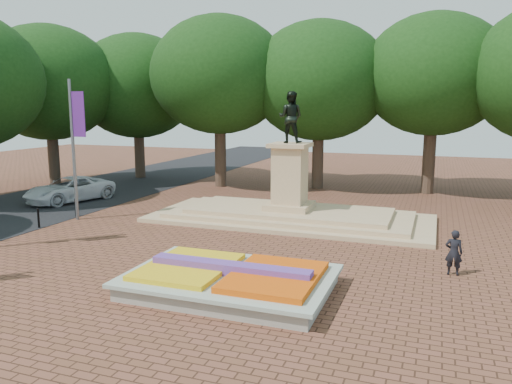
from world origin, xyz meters
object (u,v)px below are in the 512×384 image
at_px(pedestrian, 454,253).
at_px(monument, 289,203).
at_px(flower_bed, 231,280).
at_px(van, 69,189).

bearing_deg(pedestrian, monument, -36.81).
distance_m(flower_bed, pedestrian, 7.69).
height_order(monument, pedestrian, monument).
relative_size(monument, van, 2.63).
xyz_separation_m(van, pedestrian, (21.44, -6.26, 0.05)).
height_order(flower_bed, monument, monument).
height_order(monument, van, monument).
relative_size(flower_bed, pedestrian, 3.99).
relative_size(flower_bed, monument, 0.45).
relative_size(monument, pedestrian, 8.87).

